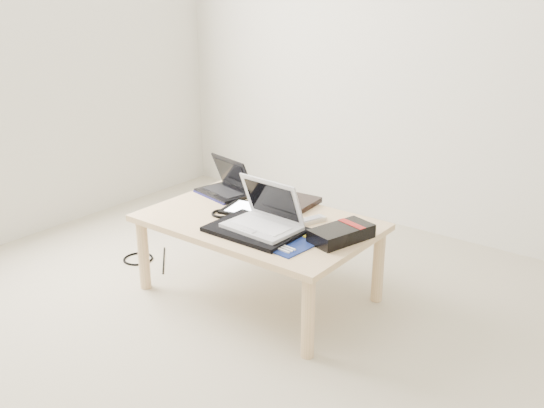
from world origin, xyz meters
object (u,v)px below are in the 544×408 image
Objects in this scene: netbook at (226,186)px; white_laptop at (265,217)px; gpu_box at (341,234)px; coffee_table at (258,229)px.

netbook is 0.56m from white_laptop.
coffee_table is at bearing -176.15° from gpu_box.
netbook is at bearing 168.79° from gpu_box.
white_laptop is 0.35m from gpu_box.
gpu_box is at bearing 3.85° from coffee_table.
coffee_table is 3.51× the size of gpu_box.
netbook is 0.83m from gpu_box.
gpu_box is at bearing 20.20° from white_laptop.
netbook reaches higher than coffee_table.
gpu_box is at bearing -11.21° from netbook.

